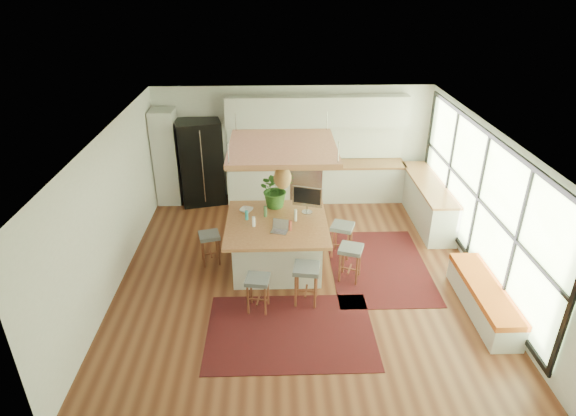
{
  "coord_description": "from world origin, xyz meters",
  "views": [
    {
      "loc": [
        -0.44,
        -7.43,
        5.08
      ],
      "look_at": [
        -0.2,
        0.5,
        1.1
      ],
      "focal_mm": 29.87,
      "sensor_mm": 36.0,
      "label": 1
    }
  ],
  "objects_px": {
    "monitor": "(307,200)",
    "microwave": "(253,158)",
    "stool_near_left": "(258,292)",
    "stool_right_back": "(342,240)",
    "stool_left_side": "(210,246)",
    "island_plant": "(276,193)",
    "fridge": "(201,165)",
    "stool_right_front": "(350,262)",
    "stool_near_right": "(306,284)",
    "island": "(277,244)",
    "laptop": "(279,226)"
  },
  "relations": [
    {
      "from": "fridge",
      "to": "stool_left_side",
      "type": "bearing_deg",
      "value": -93.27
    },
    {
      "from": "stool_right_back",
      "to": "laptop",
      "type": "bearing_deg",
      "value": -151.01
    },
    {
      "from": "island_plant",
      "to": "fridge",
      "type": "bearing_deg",
      "value": 128.11
    },
    {
      "from": "stool_left_side",
      "to": "island",
      "type": "bearing_deg",
      "value": -6.14
    },
    {
      "from": "stool_near_right",
      "to": "microwave",
      "type": "distance_m",
      "value": 4.18
    },
    {
      "from": "island",
      "to": "island_plant",
      "type": "relative_size",
      "value": 2.48
    },
    {
      "from": "stool_right_front",
      "to": "laptop",
      "type": "distance_m",
      "value": 1.45
    },
    {
      "from": "microwave",
      "to": "island_plant",
      "type": "bearing_deg",
      "value": -58.54
    },
    {
      "from": "laptop",
      "to": "fridge",
      "type": "bearing_deg",
      "value": 135.25
    },
    {
      "from": "stool_near_left",
      "to": "stool_right_back",
      "type": "bearing_deg",
      "value": 45.7
    },
    {
      "from": "stool_near_right",
      "to": "stool_left_side",
      "type": "distance_m",
      "value": 2.16
    },
    {
      "from": "stool_right_back",
      "to": "island_plant",
      "type": "height_order",
      "value": "island_plant"
    },
    {
      "from": "stool_right_back",
      "to": "island_plant",
      "type": "relative_size",
      "value": 0.92
    },
    {
      "from": "stool_near_right",
      "to": "stool_right_back",
      "type": "bearing_deg",
      "value": 61.5
    },
    {
      "from": "stool_left_side",
      "to": "microwave",
      "type": "height_order",
      "value": "microwave"
    },
    {
      "from": "island",
      "to": "fridge",
      "type": "bearing_deg",
      "value": 121.2
    },
    {
      "from": "island",
      "to": "stool_right_front",
      "type": "height_order",
      "value": "island"
    },
    {
      "from": "stool_near_left",
      "to": "stool_left_side",
      "type": "height_order",
      "value": "stool_near_left"
    },
    {
      "from": "fridge",
      "to": "microwave",
      "type": "relative_size",
      "value": 3.61
    },
    {
      "from": "stool_right_front",
      "to": "monitor",
      "type": "height_order",
      "value": "monitor"
    },
    {
      "from": "stool_near_right",
      "to": "monitor",
      "type": "height_order",
      "value": "monitor"
    },
    {
      "from": "island",
      "to": "monitor",
      "type": "distance_m",
      "value": 1.0
    },
    {
      "from": "stool_left_side",
      "to": "island_plant",
      "type": "bearing_deg",
      "value": 22.53
    },
    {
      "from": "stool_right_back",
      "to": "island_plant",
      "type": "distance_m",
      "value": 1.57
    },
    {
      "from": "stool_near_right",
      "to": "monitor",
      "type": "distance_m",
      "value": 1.73
    },
    {
      "from": "fridge",
      "to": "island",
      "type": "relative_size",
      "value": 1.08
    },
    {
      "from": "fridge",
      "to": "island",
      "type": "bearing_deg",
      "value": -72.03
    },
    {
      "from": "island",
      "to": "stool_near_right",
      "type": "height_order",
      "value": "island"
    },
    {
      "from": "monitor",
      "to": "stool_left_side",
      "type": "bearing_deg",
      "value": -154.87
    },
    {
      "from": "stool_left_side",
      "to": "monitor",
      "type": "distance_m",
      "value": 2.04
    },
    {
      "from": "fridge",
      "to": "monitor",
      "type": "xyz_separation_m",
      "value": [
        2.33,
        -2.53,
        0.26
      ]
    },
    {
      "from": "monitor",
      "to": "island_plant",
      "type": "height_order",
      "value": "island_plant"
    },
    {
      "from": "stool_near_right",
      "to": "stool_left_side",
      "type": "bearing_deg",
      "value": 143.91
    },
    {
      "from": "stool_right_back",
      "to": "monitor",
      "type": "bearing_deg",
      "value": 175.16
    },
    {
      "from": "fridge",
      "to": "stool_right_front",
      "type": "distance_m",
      "value": 4.6
    },
    {
      "from": "stool_near_right",
      "to": "island_plant",
      "type": "relative_size",
      "value": 0.96
    },
    {
      "from": "stool_near_left",
      "to": "stool_near_right",
      "type": "relative_size",
      "value": 0.89
    },
    {
      "from": "stool_right_front",
      "to": "stool_left_side",
      "type": "relative_size",
      "value": 1.07
    },
    {
      "from": "stool_near_left",
      "to": "island_plant",
      "type": "xyz_separation_m",
      "value": [
        0.32,
        1.98,
        0.87
      ]
    },
    {
      "from": "fridge",
      "to": "stool_right_back",
      "type": "relative_size",
      "value": 2.93
    },
    {
      "from": "stool_right_back",
      "to": "stool_left_side",
      "type": "distance_m",
      "value": 2.54
    },
    {
      "from": "stool_right_back",
      "to": "microwave",
      "type": "height_order",
      "value": "microwave"
    },
    {
      "from": "stool_near_left",
      "to": "stool_near_right",
      "type": "height_order",
      "value": "stool_near_right"
    },
    {
      "from": "stool_right_front",
      "to": "laptop",
      "type": "bearing_deg",
      "value": 174.41
    },
    {
      "from": "monitor",
      "to": "microwave",
      "type": "bearing_deg",
      "value": 131.65
    },
    {
      "from": "island",
      "to": "laptop",
      "type": "height_order",
      "value": "laptop"
    },
    {
      "from": "stool_near_right",
      "to": "island_plant",
      "type": "height_order",
      "value": "island_plant"
    },
    {
      "from": "fridge",
      "to": "stool_near_right",
      "type": "height_order",
      "value": "fridge"
    },
    {
      "from": "laptop",
      "to": "microwave",
      "type": "bearing_deg",
      "value": 116.22
    },
    {
      "from": "monitor",
      "to": "island_plant",
      "type": "relative_size",
      "value": 0.77
    }
  ]
}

